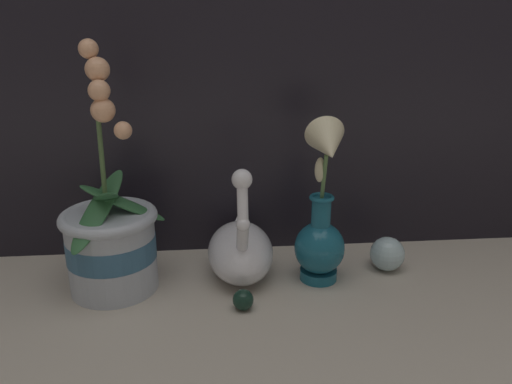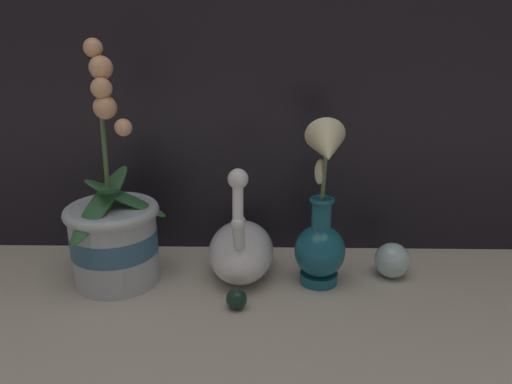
% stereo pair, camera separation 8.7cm
% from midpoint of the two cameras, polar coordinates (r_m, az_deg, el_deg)
% --- Properties ---
extents(ground_plane, '(2.80, 2.80, 0.00)m').
position_cam_midpoint_polar(ground_plane, '(0.83, 2.28, -14.22)').
color(ground_plane, '#BCB2A3').
extents(orchid_potted_plant, '(0.18, 0.22, 0.43)m').
position_cam_midpoint_polar(orchid_potted_plant, '(0.92, -13.35, -4.56)').
color(orchid_potted_plant, '#B2BCCC').
rests_on(orchid_potted_plant, ground_plane).
extents(swan_figurine, '(0.12, 0.21, 0.23)m').
position_cam_midpoint_polar(swan_figurine, '(0.93, 0.99, -6.42)').
color(swan_figurine, white).
rests_on(swan_figurine, ground_plane).
extents(blue_vase, '(0.09, 0.12, 0.31)m').
position_cam_midpoint_polar(blue_vase, '(0.88, 10.30, -3.92)').
color(blue_vase, '#195B75').
rests_on(blue_vase, ground_plane).
extents(glass_sphere, '(0.07, 0.07, 0.07)m').
position_cam_midpoint_polar(glass_sphere, '(0.98, 17.80, -7.50)').
color(glass_sphere, silver).
rests_on(glass_sphere, ground_plane).
extents(glass_bauble, '(0.04, 0.04, 0.04)m').
position_cam_midpoint_polar(glass_bauble, '(0.84, 0.78, -12.20)').
color(glass_bauble, '#142D23').
rests_on(glass_bauble, ground_plane).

